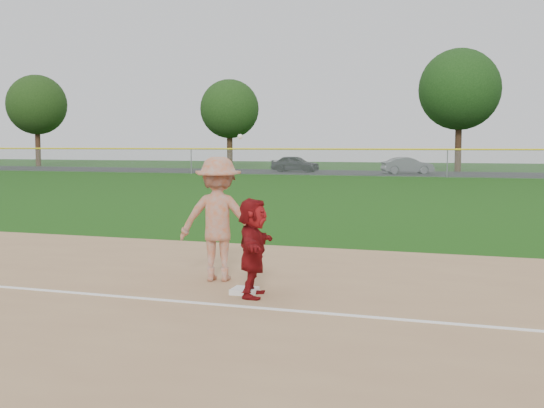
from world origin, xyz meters
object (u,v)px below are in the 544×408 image
(first_base, at_px, (244,291))
(base_runner, at_px, (253,248))
(car_mid, at_px, (408,165))
(car_left, at_px, (295,164))

(first_base, bearing_deg, base_runner, -37.42)
(base_runner, bearing_deg, car_mid, -7.17)
(first_base, relative_size, car_mid, 0.09)
(car_left, relative_size, car_mid, 1.02)
(first_base, distance_m, car_mid, 45.22)
(base_runner, xyz_separation_m, car_mid, (-3.71, 45.23, -0.10))
(first_base, relative_size, base_runner, 0.25)
(base_runner, bearing_deg, car_left, 4.25)
(first_base, distance_m, base_runner, 0.76)
(base_runner, relative_size, car_mid, 0.38)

